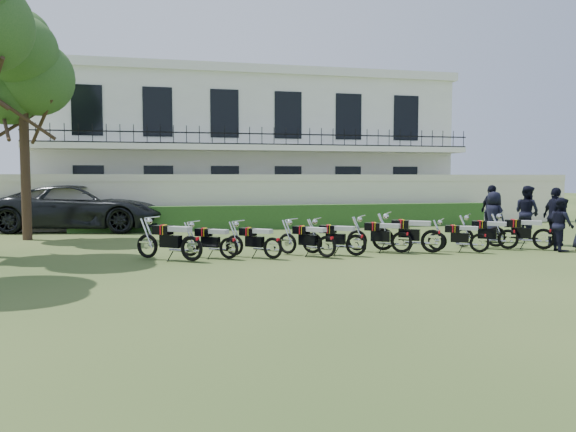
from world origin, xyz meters
name	(u,v)px	position (x,y,z in m)	size (l,w,h in m)	color
ground	(314,250)	(0.00, 0.00, 0.00)	(100.00, 100.00, 0.00)	#2D481D
perimeter_wall	(265,200)	(0.00, 8.00, 1.17)	(30.00, 0.35, 2.30)	beige
hedge	(291,217)	(1.00, 7.20, 0.50)	(18.00, 0.60, 1.00)	#213E16
building	(244,149)	(0.00, 13.96, 3.71)	(20.40, 9.60, 7.40)	white
tree_west_near	(23,69)	(-8.96, 5.00, 5.89)	(3.40, 3.20, 7.90)	#473323
motorcycle_0	(192,242)	(-3.69, -1.53, 0.51)	(1.71, 1.29, 1.12)	black
motorcycle_1	(229,243)	(-2.71, -1.31, 0.45)	(1.49, 1.13, 0.98)	black
motorcycle_2	(273,243)	(-1.57, -1.56, 0.45)	(1.40, 1.27, 0.98)	black
motorcycle_3	(327,241)	(-0.11, -1.64, 0.46)	(1.34, 1.40, 1.01)	black
motorcycle_4	(356,240)	(0.78, -1.52, 0.47)	(1.58, 1.15, 1.02)	black
motorcycle_5	(402,237)	(2.24, -1.25, 0.48)	(1.62, 1.18, 1.04)	black
motorcycle_6	(433,235)	(3.11, -1.44, 0.53)	(1.79, 1.25, 1.14)	black
motorcycle_7	(480,238)	(4.46, -1.67, 0.44)	(1.46, 1.07, 0.95)	black
motorcycle_8	(508,234)	(5.72, -1.19, 0.47)	(1.55, 1.22, 1.03)	black
motorcycle_9	(544,234)	(6.71, -1.50, 0.50)	(1.58, 1.33, 1.08)	black
suv	(83,208)	(-7.54, 8.14, 0.93)	(3.10, 6.72, 1.87)	black
officer_1	(562,224)	(7.08, -1.79, 0.80)	(0.77, 0.60, 1.59)	black
officer_2	(555,217)	(7.82, -0.57, 0.93)	(1.09, 0.45, 1.86)	black
officer_3	(493,217)	(6.47, 0.75, 0.85)	(0.83, 0.54, 1.71)	black
officer_4	(527,212)	(8.12, 1.25, 0.94)	(0.92, 0.71, 1.89)	black
officer_5	(491,211)	(7.31, 2.17, 0.95)	(1.11, 0.46, 1.90)	black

